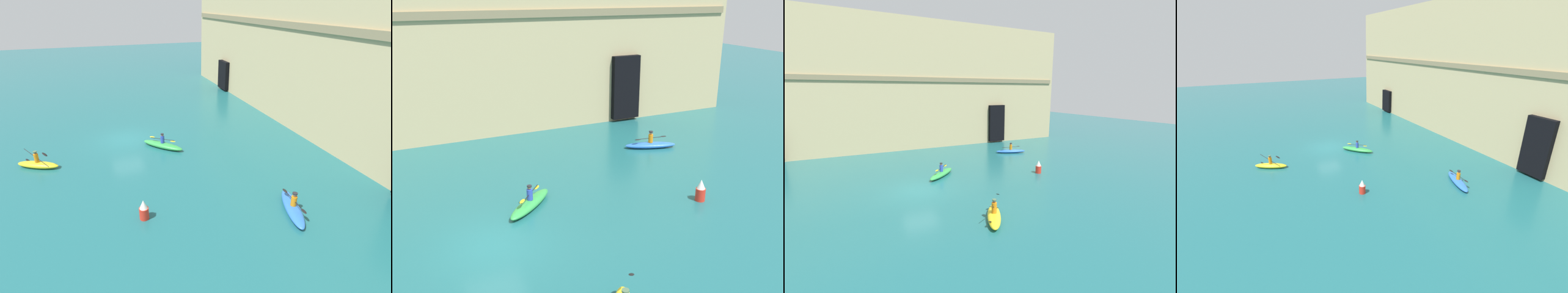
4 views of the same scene
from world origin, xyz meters
TOP-DOWN VIEW (x-y plane):
  - ground_plane at (0.00, 0.00)m, footprint 120.00×120.00m
  - cliff_bluff at (1.70, 16.93)m, footprint 44.52×6.32m
  - kayak_green at (2.47, 2.50)m, footprint 3.08×2.96m
  - kayak_yellow at (2.74, -6.25)m, footprint 1.99×2.95m
  - kayak_blue at (12.47, 7.27)m, footprint 3.49×1.88m
  - marker_buoy at (10.46, -0.40)m, footprint 0.50×0.50m

SIDE VIEW (x-z plane):
  - ground_plane at x=0.00m, z-range 0.00..0.00m
  - kayak_blue at x=12.47m, z-range -0.36..0.83m
  - kayak_green at x=2.47m, z-range -0.34..0.84m
  - kayak_yellow at x=2.74m, z-range -0.39..0.91m
  - marker_buoy at x=10.46m, z-range -0.04..1.09m
  - cliff_bluff at x=1.70m, z-range -0.02..15.49m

